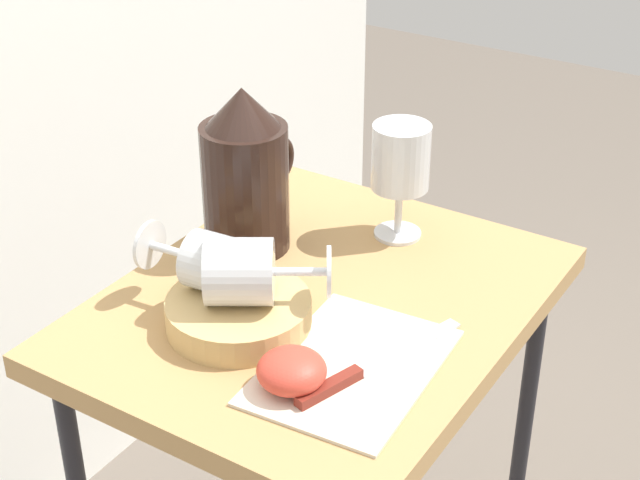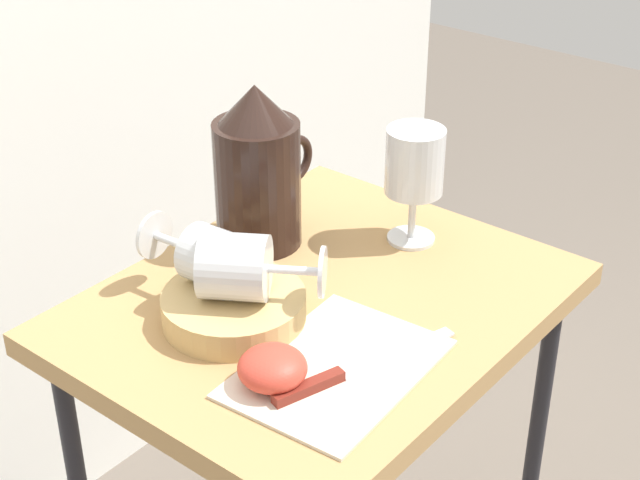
# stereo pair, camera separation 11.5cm
# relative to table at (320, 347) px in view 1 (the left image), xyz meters

# --- Properties ---
(table) EXTENTS (0.58, 0.47, 0.72)m
(table) POSITION_rel_table_xyz_m (0.00, 0.00, 0.00)
(table) COLOR #AD8451
(table) RESTS_ON ground_plane
(linen_napkin) EXTENTS (0.25, 0.19, 0.00)m
(linen_napkin) POSITION_rel_table_xyz_m (-0.10, -0.11, 0.08)
(linen_napkin) COLOR beige
(linen_napkin) RESTS_ON table
(basket_tray) EXTENTS (0.17, 0.17, 0.03)m
(basket_tray) POSITION_rel_table_xyz_m (-0.10, 0.05, 0.09)
(basket_tray) COLOR tan
(basket_tray) RESTS_ON table
(pitcher) EXTENTS (0.16, 0.11, 0.22)m
(pitcher) POSITION_rel_table_xyz_m (0.06, 0.15, 0.16)
(pitcher) COLOR black
(pitcher) RESTS_ON table
(wine_glass_upright) EXTENTS (0.08, 0.08, 0.16)m
(wine_glass_upright) POSITION_rel_table_xyz_m (0.19, -0.01, 0.18)
(wine_glass_upright) COLOR silver
(wine_glass_upright) RESTS_ON table
(wine_glass_tipped_near) EXTENTS (0.13, 0.16, 0.08)m
(wine_glass_tipped_near) POSITION_rel_table_xyz_m (-0.10, 0.04, 0.15)
(wine_glass_tipped_near) COLOR silver
(wine_glass_tipped_near) RESTS_ON basket_tray
(wine_glass_tipped_far) EXTENTS (0.08, 0.16, 0.07)m
(wine_glass_tipped_far) POSITION_rel_table_xyz_m (-0.09, 0.07, 0.14)
(wine_glass_tipped_far) COLOR silver
(wine_glass_tipped_far) RESTS_ON basket_tray
(apple_half_left) EXTENTS (0.07, 0.07, 0.04)m
(apple_half_left) POSITION_rel_table_xyz_m (-0.17, -0.07, 0.10)
(apple_half_left) COLOR #CC3D2D
(apple_half_left) RESTS_ON linen_napkin
(knife) EXTENTS (0.23, 0.08, 0.01)m
(knife) POSITION_rel_table_xyz_m (-0.12, -0.12, 0.08)
(knife) COLOR silver
(knife) RESTS_ON linen_napkin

